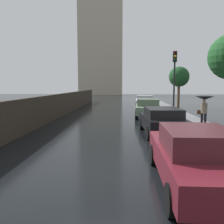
{
  "coord_description": "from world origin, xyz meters",
  "views": [
    {
      "loc": [
        0.79,
        -6.35,
        2.48
      ],
      "look_at": [
        0.12,
        6.46,
        1.03
      ],
      "focal_mm": 38.15,
      "sensor_mm": 36.0,
      "label": 1
    }
  ],
  "objects_px": {
    "car_black_far_ahead": "(162,120)",
    "pedestrian_with_umbrella_near": "(204,102)",
    "car_white_behind_camera": "(145,101)",
    "car_maroon_mid_road": "(195,157)",
    "traffic_light": "(175,72)",
    "car_green_near_kerb": "(148,108)",
    "street_tree_far": "(179,77)"
  },
  "relations": [
    {
      "from": "car_white_behind_camera",
      "to": "street_tree_far",
      "type": "height_order",
      "value": "street_tree_far"
    },
    {
      "from": "traffic_light",
      "to": "street_tree_far",
      "type": "relative_size",
      "value": 1.06
    },
    {
      "from": "car_black_far_ahead",
      "to": "pedestrian_with_umbrella_near",
      "type": "height_order",
      "value": "pedestrian_with_umbrella_near"
    },
    {
      "from": "traffic_light",
      "to": "street_tree_far",
      "type": "height_order",
      "value": "traffic_light"
    },
    {
      "from": "street_tree_far",
      "to": "car_green_near_kerb",
      "type": "bearing_deg",
      "value": -117.61
    },
    {
      "from": "car_maroon_mid_road",
      "to": "traffic_light",
      "type": "height_order",
      "value": "traffic_light"
    },
    {
      "from": "car_green_near_kerb",
      "to": "car_maroon_mid_road",
      "type": "height_order",
      "value": "car_maroon_mid_road"
    },
    {
      "from": "traffic_light",
      "to": "car_black_far_ahead",
      "type": "bearing_deg",
      "value": -107.04
    },
    {
      "from": "car_maroon_mid_road",
      "to": "pedestrian_with_umbrella_near",
      "type": "xyz_separation_m",
      "value": [
        2.79,
        7.96,
        0.77
      ]
    },
    {
      "from": "traffic_light",
      "to": "car_white_behind_camera",
      "type": "bearing_deg",
      "value": 99.55
    },
    {
      "from": "car_maroon_mid_road",
      "to": "car_white_behind_camera",
      "type": "relative_size",
      "value": 1.13
    },
    {
      "from": "car_maroon_mid_road",
      "to": "car_black_far_ahead",
      "type": "distance_m",
      "value": 6.21
    },
    {
      "from": "pedestrian_with_umbrella_near",
      "to": "car_green_near_kerb",
      "type": "bearing_deg",
      "value": 134.86
    },
    {
      "from": "car_maroon_mid_road",
      "to": "traffic_light",
      "type": "relative_size",
      "value": 0.94
    },
    {
      "from": "car_black_far_ahead",
      "to": "traffic_light",
      "type": "relative_size",
      "value": 0.86
    },
    {
      "from": "pedestrian_with_umbrella_near",
      "to": "car_white_behind_camera",
      "type": "bearing_deg",
      "value": 116.23
    },
    {
      "from": "car_white_behind_camera",
      "to": "pedestrian_with_umbrella_near",
      "type": "bearing_deg",
      "value": -75.94
    },
    {
      "from": "car_white_behind_camera",
      "to": "pedestrian_with_umbrella_near",
      "type": "relative_size",
      "value": 2.3
    },
    {
      "from": "car_white_behind_camera",
      "to": "traffic_light",
      "type": "relative_size",
      "value": 0.84
    },
    {
      "from": "car_maroon_mid_road",
      "to": "car_white_behind_camera",
      "type": "xyz_separation_m",
      "value": [
        0.45,
        19.96,
        -0.01
      ]
    },
    {
      "from": "car_maroon_mid_road",
      "to": "street_tree_far",
      "type": "bearing_deg",
      "value": 78.94
    },
    {
      "from": "car_black_far_ahead",
      "to": "traffic_light",
      "type": "bearing_deg",
      "value": 69.6
    },
    {
      "from": "car_green_near_kerb",
      "to": "traffic_light",
      "type": "distance_m",
      "value": 3.33
    },
    {
      "from": "car_white_behind_camera",
      "to": "street_tree_far",
      "type": "distance_m",
      "value": 4.53
    },
    {
      "from": "car_green_near_kerb",
      "to": "car_white_behind_camera",
      "type": "bearing_deg",
      "value": 91.3
    },
    {
      "from": "traffic_light",
      "to": "pedestrian_with_umbrella_near",
      "type": "bearing_deg",
      "value": -75.73
    },
    {
      "from": "street_tree_far",
      "to": "traffic_light",
      "type": "bearing_deg",
      "value": -104.66
    },
    {
      "from": "car_green_near_kerb",
      "to": "pedestrian_with_umbrella_near",
      "type": "height_order",
      "value": "pedestrian_with_umbrella_near"
    },
    {
      "from": "traffic_light",
      "to": "street_tree_far",
      "type": "xyz_separation_m",
      "value": [
        2.29,
        8.74,
        -0.05
      ]
    },
    {
      "from": "car_green_near_kerb",
      "to": "car_white_behind_camera",
      "type": "relative_size",
      "value": 1.07
    },
    {
      "from": "car_black_far_ahead",
      "to": "car_white_behind_camera",
      "type": "height_order",
      "value": "car_white_behind_camera"
    },
    {
      "from": "car_white_behind_camera",
      "to": "car_black_far_ahead",
      "type": "bearing_deg",
      "value": -88.15
    }
  ]
}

